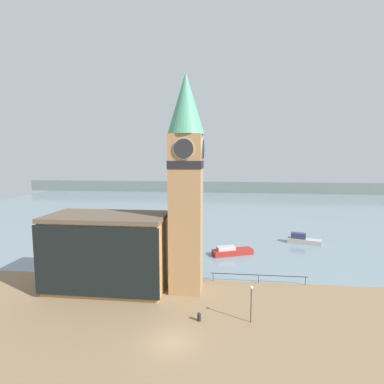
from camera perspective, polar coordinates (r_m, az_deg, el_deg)
name	(u,v)px	position (r m, az deg, el deg)	size (l,w,h in m)	color
ground_plane	(172,342)	(29.32, -3.90, -26.62)	(160.00, 160.00, 0.00)	#846B4C
water	(211,206)	(99.25, 3.69, -2.72)	(160.00, 120.00, 0.00)	gray
far_shoreline	(215,187)	(138.57, 4.47, 0.97)	(180.00, 3.00, 5.00)	slate
pier_railing	(259,276)	(40.74, 12.56, -15.30)	(12.24, 0.08, 1.09)	#232328
clock_tower	(186,178)	(35.11, -1.14, 2.69)	(4.30, 4.30, 25.66)	#9E754C
pier_building	(107,252)	(38.57, -15.81, -10.90)	(14.39, 7.29, 9.21)	#A88451
boat_near	(231,251)	(50.92, 7.53, -11.14)	(6.96, 4.27, 1.52)	maroon
boat_far	(303,240)	(60.55, 20.33, -8.52)	(6.23, 3.49, 1.90)	#B7B2A8
mooring_bollard_near	(199,316)	(31.97, 1.36, -22.60)	(0.37, 0.37, 0.84)	black
lamp_post	(251,297)	(31.27, 11.22, -18.96)	(0.32, 0.32, 3.73)	#2D2D33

